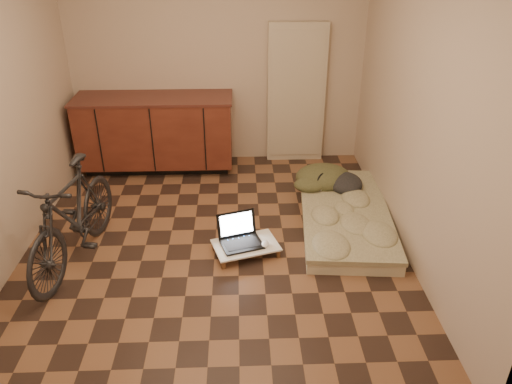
{
  "coord_description": "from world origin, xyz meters",
  "views": [
    {
      "loc": [
        0.24,
        -3.95,
        2.67
      ],
      "look_at": [
        0.39,
        -0.0,
        0.55
      ],
      "focal_mm": 35.0,
      "sensor_mm": 36.0,
      "label": 1
    }
  ],
  "objects_px": {
    "futon": "(345,215)",
    "bicycle": "(71,212)",
    "lap_desk": "(246,246)",
    "laptop": "(240,237)"
  },
  "relations": [
    {
      "from": "futon",
      "to": "bicycle",
      "type": "bearing_deg",
      "value": -162.42
    },
    {
      "from": "bicycle",
      "to": "lap_desk",
      "type": "bearing_deg",
      "value": 12.84
    },
    {
      "from": "futon",
      "to": "lap_desk",
      "type": "xyz_separation_m",
      "value": [
        -1.01,
        -0.51,
        0.01
      ]
    },
    {
      "from": "lap_desk",
      "to": "laptop",
      "type": "distance_m",
      "value": 0.09
    },
    {
      "from": "bicycle",
      "to": "futon",
      "type": "relative_size",
      "value": 0.84
    },
    {
      "from": "laptop",
      "to": "futon",
      "type": "bearing_deg",
      "value": 6.06
    },
    {
      "from": "bicycle",
      "to": "laptop",
      "type": "relative_size",
      "value": 3.52
    },
    {
      "from": "futon",
      "to": "laptop",
      "type": "xyz_separation_m",
      "value": [
        -1.06,
        -0.46,
        0.07
      ]
    },
    {
      "from": "lap_desk",
      "to": "bicycle",
      "type": "bearing_deg",
      "value": 165.18
    },
    {
      "from": "futon",
      "to": "lap_desk",
      "type": "relative_size",
      "value": 2.82
    }
  ]
}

